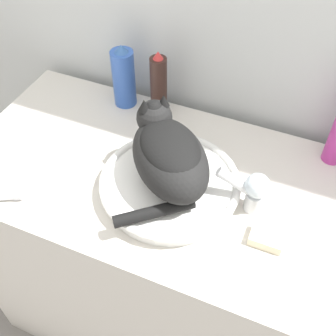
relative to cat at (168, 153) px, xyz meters
name	(u,v)px	position (x,y,z in m)	size (l,w,h in m)	color
vanity_counter	(181,266)	(0.03, 0.04, -0.55)	(1.20, 0.56, 0.84)	beige
sink_basin	(170,184)	(0.01, -0.01, -0.10)	(0.34, 0.34, 0.05)	white
cat	(168,153)	(0.00, 0.00, 0.00)	(0.29, 0.33, 0.17)	black
faucet	(253,190)	(0.20, 0.02, -0.06)	(0.13, 0.06, 0.12)	silver
hairspray_can_black	(159,85)	(-0.14, 0.26, -0.03)	(0.05, 0.05, 0.20)	#331E19
spray_bottle_trigger	(124,77)	(-0.25, 0.26, -0.03)	(0.07, 0.07, 0.20)	#335BB7
soap_bar	(267,238)	(0.26, -0.06, -0.11)	(0.07, 0.05, 0.02)	beige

